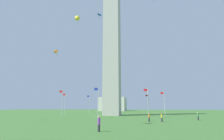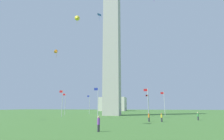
{
  "view_description": "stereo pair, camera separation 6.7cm",
  "coord_description": "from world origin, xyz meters",
  "px_view_note": "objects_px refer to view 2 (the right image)",
  "views": [
    {
      "loc": [
        -12.51,
        60.78,
        2.85
      ],
      "look_at": [
        0.0,
        0.0,
        15.59
      ],
      "focal_mm": 28.79,
      "sensor_mm": 36.0,
      "label": 1
    },
    {
      "loc": [
        -12.58,
        60.77,
        2.85
      ],
      "look_at": [
        0.0,
        0.0,
        15.59
      ],
      "focal_mm": 28.79,
      "sensor_mm": 36.0,
      "label": 2
    }
  ],
  "objects_px": {
    "obelisk_monument": "(112,44)",
    "flagpole_s": "(164,102)",
    "person_purple_shirt": "(99,124)",
    "distant_building": "(113,104)",
    "flagpole_n": "(65,103)",
    "flagpole_se": "(148,101)",
    "flagpole_e": "(98,101)",
    "flagpole_nw": "(89,103)",
    "kite_orange_delta": "(57,52)",
    "person_yellow_shirt": "(162,117)",
    "kite_blue_diamond": "(99,15)",
    "kite_yellow_delta": "(77,18)",
    "person_orange_shirt": "(149,117)",
    "person_green_shirt": "(198,116)",
    "flagpole_w": "(120,104)",
    "flagpole_ne": "(62,102)",
    "flagpole_sw": "(148,103)"
  },
  "relations": [
    {
      "from": "flagpole_n",
      "to": "flagpole_w",
      "type": "bearing_deg",
      "value": -135.0
    },
    {
      "from": "kite_orange_delta",
      "to": "kite_yellow_delta",
      "type": "relative_size",
      "value": 0.72
    },
    {
      "from": "flagpole_s",
      "to": "person_orange_shirt",
      "type": "relative_size",
      "value": 4.54
    },
    {
      "from": "person_yellow_shirt",
      "to": "kite_yellow_delta",
      "type": "xyz_separation_m",
      "value": [
        21.86,
        -8.31,
        27.43
      ]
    },
    {
      "from": "flagpole_ne",
      "to": "flagpole_nw",
      "type": "height_order",
      "value": "same"
    },
    {
      "from": "flagpole_w",
      "to": "person_green_shirt",
      "type": "height_order",
      "value": "flagpole_w"
    },
    {
      "from": "flagpole_se",
      "to": "flagpole_nw",
      "type": "distance_m",
      "value": 34.44
    },
    {
      "from": "flagpole_ne",
      "to": "person_yellow_shirt",
      "type": "relative_size",
      "value": 4.59
    },
    {
      "from": "flagpole_s",
      "to": "flagpole_sw",
      "type": "distance_m",
      "value": 13.18
    },
    {
      "from": "flagpole_se",
      "to": "person_purple_shirt",
      "type": "distance_m",
      "value": 28.26
    },
    {
      "from": "flagpole_e",
      "to": "kite_orange_delta",
      "type": "bearing_deg",
      "value": 6.66
    },
    {
      "from": "flagpole_ne",
      "to": "kite_yellow_delta",
      "type": "bearing_deg",
      "value": 145.99
    },
    {
      "from": "flagpole_e",
      "to": "kite_blue_diamond",
      "type": "xyz_separation_m",
      "value": [
        2.43,
        -8.63,
        28.29
      ]
    },
    {
      "from": "flagpole_nw",
      "to": "kite_orange_delta",
      "type": "height_order",
      "value": "kite_orange_delta"
    },
    {
      "from": "person_orange_shirt",
      "to": "distant_building",
      "type": "xyz_separation_m",
      "value": [
        25.73,
        -91.35,
        3.92
      ]
    },
    {
      "from": "person_purple_shirt",
      "to": "flagpole_e",
      "type": "bearing_deg",
      "value": -24.9
    },
    {
      "from": "flagpole_sw",
      "to": "flagpole_w",
      "type": "xyz_separation_m",
      "value": [
        12.17,
        -5.04,
        0.0
      ]
    },
    {
      "from": "person_green_shirt",
      "to": "kite_orange_delta",
      "type": "xyz_separation_m",
      "value": [
        34.03,
        0.66,
        16.47
      ]
    },
    {
      "from": "flagpole_n",
      "to": "person_yellow_shirt",
      "type": "distance_m",
      "value": 40.09
    },
    {
      "from": "flagpole_nw",
      "to": "person_green_shirt",
      "type": "distance_m",
      "value": 46.19
    },
    {
      "from": "kite_orange_delta",
      "to": "person_yellow_shirt",
      "type": "bearing_deg",
      "value": 168.33
    },
    {
      "from": "obelisk_monument",
      "to": "flagpole_e",
      "type": "relative_size",
      "value": 6.56
    },
    {
      "from": "person_orange_shirt",
      "to": "person_purple_shirt",
      "type": "relative_size",
      "value": 0.95
    },
    {
      "from": "flagpole_se",
      "to": "flagpole_e",
      "type": "bearing_deg",
      "value": 22.5
    },
    {
      "from": "person_green_shirt",
      "to": "kite_blue_diamond",
      "type": "bearing_deg",
      "value": -11.81
    },
    {
      "from": "kite_blue_diamond",
      "to": "distant_building",
      "type": "relative_size",
      "value": 0.12
    },
    {
      "from": "flagpole_se",
      "to": "person_purple_shirt",
      "type": "bearing_deg",
      "value": 78.68
    },
    {
      "from": "person_green_shirt",
      "to": "flagpole_e",
      "type": "bearing_deg",
      "value": 6.8
    },
    {
      "from": "obelisk_monument",
      "to": "flagpole_nw",
      "type": "height_order",
      "value": "obelisk_monument"
    },
    {
      "from": "obelisk_monument",
      "to": "flagpole_s",
      "type": "bearing_deg",
      "value": 180.0
    },
    {
      "from": "flagpole_w",
      "to": "person_purple_shirt",
      "type": "xyz_separation_m",
      "value": [
        -6.67,
        56.91,
        -3.33
      ]
    },
    {
      "from": "kite_blue_diamond",
      "to": "kite_yellow_delta",
      "type": "bearing_deg",
      "value": 56.46
    },
    {
      "from": "distant_building",
      "to": "person_green_shirt",
      "type": "bearing_deg",
      "value": 112.94
    },
    {
      "from": "flagpole_e",
      "to": "person_yellow_shirt",
      "type": "bearing_deg",
      "value": 155.6
    },
    {
      "from": "flagpole_n",
      "to": "distant_building",
      "type": "distance_m",
      "value": 67.51
    },
    {
      "from": "flagpole_sw",
      "to": "kite_blue_diamond",
      "type": "bearing_deg",
      "value": 54.88
    },
    {
      "from": "flagpole_sw",
      "to": "person_yellow_shirt",
      "type": "xyz_separation_m",
      "value": [
        -2.6,
        36.1,
        -3.39
      ]
    },
    {
      "from": "flagpole_nw",
      "to": "flagpole_e",
      "type": "bearing_deg",
      "value": 112.5
    },
    {
      "from": "flagpole_e",
      "to": "person_green_shirt",
      "type": "bearing_deg",
      "value": 178.33
    },
    {
      "from": "flagpole_s",
      "to": "flagpole_n",
      "type": "bearing_deg",
      "value": -0.0
    },
    {
      "from": "flagpole_ne",
      "to": "kite_yellow_delta",
      "type": "distance_m",
      "value": 24.81
    },
    {
      "from": "flagpole_nw",
      "to": "person_yellow_shirt",
      "type": "relative_size",
      "value": 4.59
    },
    {
      "from": "flagpole_s",
      "to": "person_yellow_shirt",
      "type": "bearing_deg",
      "value": 84.17
    },
    {
      "from": "flagpole_w",
      "to": "kite_orange_delta",
      "type": "xyz_separation_m",
      "value": [
        11.29,
        35.75,
        13.08
      ]
    },
    {
      "from": "flagpole_s",
      "to": "kite_orange_delta",
      "type": "xyz_separation_m",
      "value": [
        28.51,
        18.54,
        13.08
      ]
    },
    {
      "from": "flagpole_n",
      "to": "person_orange_shirt",
      "type": "height_order",
      "value": "flagpole_n"
    },
    {
      "from": "flagpole_s",
      "to": "flagpole_w",
      "type": "distance_m",
      "value": 24.35
    },
    {
      "from": "flagpole_sw",
      "to": "distant_building",
      "type": "bearing_deg",
      "value": -65.18
    },
    {
      "from": "person_purple_shirt",
      "to": "distant_building",
      "type": "xyz_separation_m",
      "value": [
        20.03,
        -107.09,
        3.87
      ]
    },
    {
      "from": "person_yellow_shirt",
      "to": "flagpole_ne",
      "type": "bearing_deg",
      "value": 26.68
    }
  ]
}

